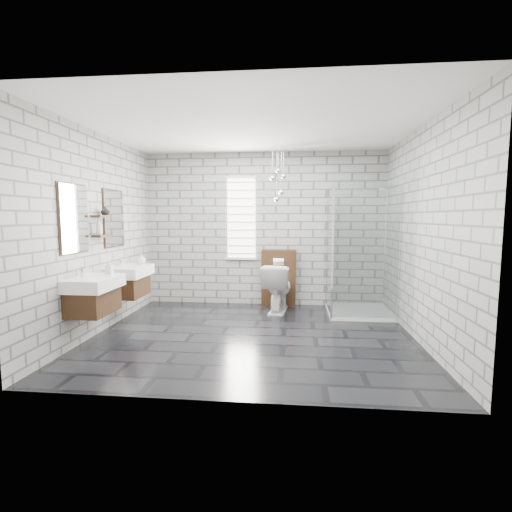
# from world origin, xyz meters

# --- Properties ---
(floor) EXTENTS (4.20, 3.60, 0.02)m
(floor) POSITION_xyz_m (0.00, 0.00, -0.01)
(floor) COLOR black
(floor) RESTS_ON ground
(ceiling) EXTENTS (4.20, 3.60, 0.02)m
(ceiling) POSITION_xyz_m (0.00, 0.00, 2.71)
(ceiling) COLOR white
(ceiling) RESTS_ON wall_back
(wall_back) EXTENTS (4.20, 0.02, 2.70)m
(wall_back) POSITION_xyz_m (0.00, 1.81, 1.35)
(wall_back) COLOR #9E9E99
(wall_back) RESTS_ON floor
(wall_front) EXTENTS (4.20, 0.02, 2.70)m
(wall_front) POSITION_xyz_m (0.00, -1.81, 1.35)
(wall_front) COLOR #9E9E99
(wall_front) RESTS_ON floor
(wall_left) EXTENTS (0.02, 3.60, 2.70)m
(wall_left) POSITION_xyz_m (-2.11, 0.00, 1.35)
(wall_left) COLOR #9E9E99
(wall_left) RESTS_ON floor
(wall_right) EXTENTS (0.02, 3.60, 2.70)m
(wall_right) POSITION_xyz_m (2.11, 0.00, 1.35)
(wall_right) COLOR #9E9E99
(wall_right) RESTS_ON floor
(vanity_left) EXTENTS (0.47, 0.70, 1.57)m
(vanity_left) POSITION_xyz_m (-1.91, -0.58, 0.76)
(vanity_left) COLOR #3A2312
(vanity_left) RESTS_ON wall_left
(vanity_right) EXTENTS (0.47, 0.70, 1.57)m
(vanity_right) POSITION_xyz_m (-1.91, 0.42, 0.76)
(vanity_right) COLOR #3A2312
(vanity_right) RESTS_ON wall_left
(shelf_lower) EXTENTS (0.14, 0.30, 0.03)m
(shelf_lower) POSITION_xyz_m (-2.03, -0.05, 1.32)
(shelf_lower) COLOR #3A2312
(shelf_lower) RESTS_ON wall_left
(shelf_upper) EXTENTS (0.14, 0.30, 0.03)m
(shelf_upper) POSITION_xyz_m (-2.03, -0.05, 1.58)
(shelf_upper) COLOR #3A2312
(shelf_upper) RESTS_ON wall_left
(window) EXTENTS (0.56, 0.05, 1.48)m
(window) POSITION_xyz_m (-0.40, 1.78, 1.55)
(window) COLOR white
(window) RESTS_ON wall_back
(cistern_panel) EXTENTS (0.60, 0.20, 1.00)m
(cistern_panel) POSITION_xyz_m (0.28, 1.70, 0.50)
(cistern_panel) COLOR #3A2312
(cistern_panel) RESTS_ON floor
(flush_plate) EXTENTS (0.18, 0.01, 0.12)m
(flush_plate) POSITION_xyz_m (0.28, 1.60, 0.80)
(flush_plate) COLOR silver
(flush_plate) RESTS_ON cistern_panel
(shower_enclosure) EXTENTS (1.00, 1.00, 2.03)m
(shower_enclosure) POSITION_xyz_m (1.50, 1.18, 0.50)
(shower_enclosure) COLOR white
(shower_enclosure) RESTS_ON floor
(pendant_cluster) EXTENTS (0.26, 0.21, 0.88)m
(pendant_cluster) POSITION_xyz_m (0.27, 1.36, 2.12)
(pendant_cluster) COLOR silver
(pendant_cluster) RESTS_ON ceiling
(toilet) EXTENTS (0.54, 0.83, 0.80)m
(toilet) POSITION_xyz_m (0.28, 1.32, 0.40)
(toilet) COLOR white
(toilet) RESTS_ON floor
(soap_bottle_a) EXTENTS (0.08, 0.08, 0.17)m
(soap_bottle_a) POSITION_xyz_m (-1.80, -0.32, 0.94)
(soap_bottle_a) COLOR #B2B2B2
(soap_bottle_a) RESTS_ON vanity_left
(soap_bottle_b) EXTENTS (0.14, 0.14, 0.16)m
(soap_bottle_b) POSITION_xyz_m (-1.80, 0.68, 0.93)
(soap_bottle_b) COLOR #B2B2B2
(soap_bottle_b) RESTS_ON vanity_right
(soap_bottle_c) EXTENTS (0.09, 0.09, 0.22)m
(soap_bottle_c) POSITION_xyz_m (-2.02, -0.13, 1.44)
(soap_bottle_c) COLOR #B2B2B2
(soap_bottle_c) RESTS_ON shelf_lower
(vase) EXTENTS (0.15, 0.15, 0.12)m
(vase) POSITION_xyz_m (-2.02, 0.05, 1.66)
(vase) COLOR #B2B2B2
(vase) RESTS_ON shelf_upper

